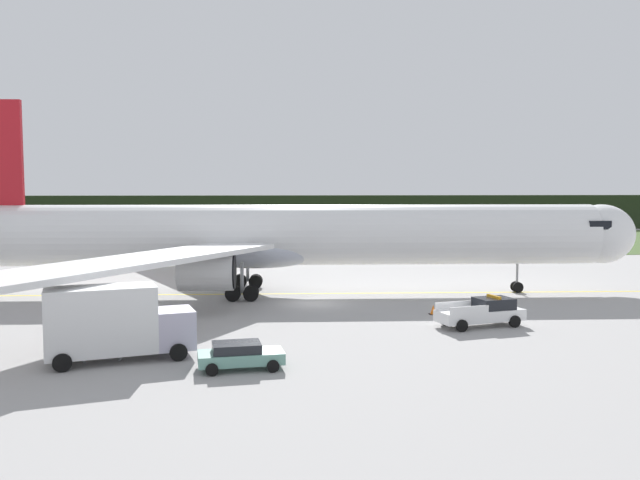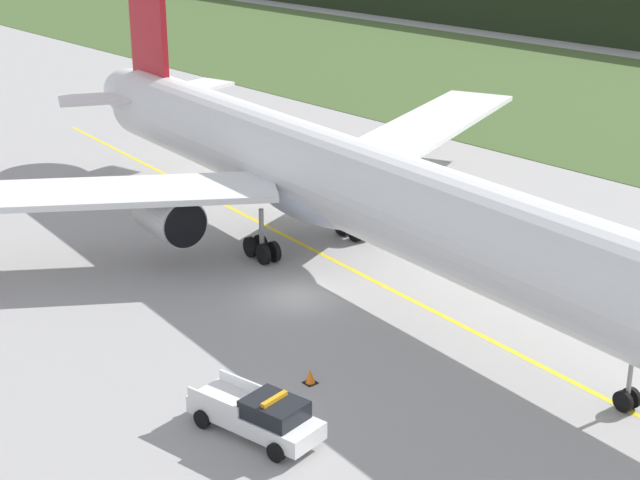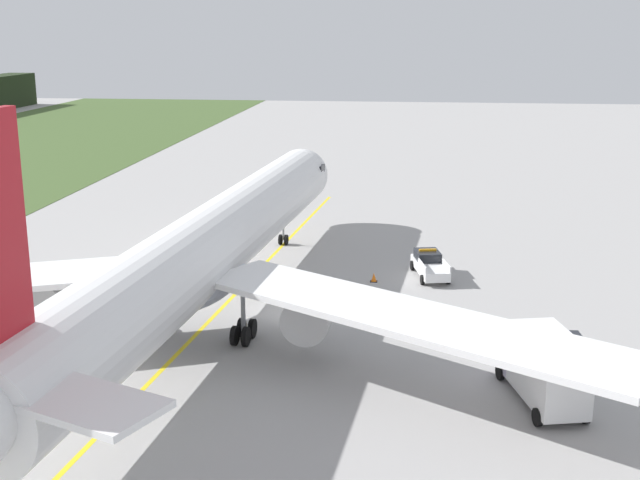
{
  "view_description": "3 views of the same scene",
  "coord_description": "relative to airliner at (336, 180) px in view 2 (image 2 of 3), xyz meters",
  "views": [
    {
      "loc": [
        -5.76,
        -48.1,
        8.67
      ],
      "look_at": [
        0.88,
        3.16,
        4.61
      ],
      "focal_mm": 35.99,
      "sensor_mm": 36.0,
      "label": 1
    },
    {
      "loc": [
        36.05,
        -28.47,
        19.97
      ],
      "look_at": [
        3.32,
        -1.12,
        4.33
      ],
      "focal_mm": 53.74,
      "sensor_mm": 36.0,
      "label": 2
    },
    {
      "loc": [
        -52.35,
        -8.4,
        18.75
      ],
      "look_at": [
        4.91,
        -1.6,
        3.85
      ],
      "focal_mm": 46.82,
      "sensor_mm": 36.0,
      "label": 3
    }
  ],
  "objects": [
    {
      "name": "airliner",
      "position": [
        0.0,
        0.0,
        0.0
      ],
      "size": [
        60.52,
        51.96,
        15.88
      ],
      "color": "white",
      "rests_on": "ground"
    },
    {
      "name": "ops_pickup_truck",
      "position": [
        12.19,
        -14.39,
        -3.92
      ],
      "size": [
        5.91,
        3.1,
        1.94
      ],
      "color": "white",
      "rests_on": "ground"
    },
    {
      "name": "taxiway_centerline_main",
      "position": [
        0.87,
        -0.07,
        -4.82
      ],
      "size": [
        81.5,
        7.21,
        0.01
      ],
      "primitive_type": "cube",
      "rotation": [
        0.0,
        0.0,
        -0.08
      ],
      "color": "yellow",
      "rests_on": "ground"
    },
    {
      "name": "apron_cone",
      "position": [
        10.23,
        -10.24,
        -4.49
      ],
      "size": [
        0.54,
        0.54,
        0.68
      ],
      "color": "black",
      "rests_on": "ground"
    },
    {
      "name": "ground",
      "position": [
        2.49,
        -4.88,
        -4.82
      ],
      "size": [
        320.0,
        320.0,
        0.0
      ],
      "primitive_type": "plane",
      "color": "#9B9997"
    }
  ]
}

